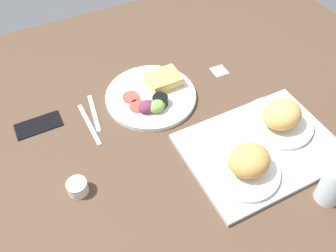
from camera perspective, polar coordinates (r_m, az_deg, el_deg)
The scene contains 11 objects.
ground_plane at distance 113.59cm, azimuth 0.22°, elevation -0.44°, with size 190.00×150.00×3.00cm, color #4C3828.
serving_tray at distance 109.42cm, azimuth 14.75°, elevation -3.47°, with size 45.00×33.00×1.60cm, color #B2B2AD.
bread_plate_near at distance 112.98cm, azimuth 17.74°, elevation 1.34°, with size 21.69×21.69×9.76cm.
bread_plate_far at distance 99.34cm, azimuth 12.67°, elevation -6.07°, with size 20.49×20.49×9.52cm.
plate_with_salad at distance 120.02cm, azimuth -2.36°, elevation 5.13°, with size 30.83×30.83×5.40cm.
drinking_glass at distance 101.85cm, azimuth 25.28°, elevation -8.65°, with size 6.80×6.80×12.37cm, color silver.
espresso_cup at distance 99.94cm, azimuth -14.45°, elevation -9.59°, with size 5.60×5.60×4.00cm, color silver.
fork at distance 118.47cm, azimuth -11.91°, elevation 2.15°, with size 17.00×1.40×0.50cm, color #B7B7BC.
knife at distance 115.45cm, azimuth -12.67°, elevation 0.35°, with size 19.00×1.40×0.50cm, color #B7B7BC.
cell_phone at distance 119.60cm, azimuth -20.27°, elevation 0.20°, with size 14.40×7.20×0.80cm, color black.
sticky_note at distance 132.78cm, azimuth 8.29°, elevation 8.86°, with size 5.60×5.60×0.12cm, color pink.
Camera 1 is at (33.31, 65.32, 85.26)cm, focal length 37.61 mm.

